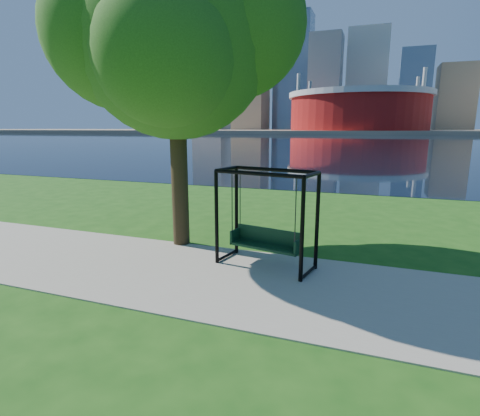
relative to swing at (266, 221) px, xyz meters
The scene contains 8 objects.
ground 1.34m from the swing, 120.34° to the right, with size 900.00×900.00×0.00m, color #1E5114.
path 1.61m from the swing, 107.46° to the right, with size 120.00×4.00×0.03m, color #9E937F.
river 101.43m from the swing, 90.19° to the left, with size 900.00×180.00×0.02m, color black.
far_bank 305.42m from the swing, 90.06° to the left, with size 900.00×228.00×2.00m, color #937F60.
stadium 235.01m from the swing, 92.53° to the left, with size 83.00×83.00×32.00m.
skyline 320.73m from the swing, 90.83° to the left, with size 392.00×66.00×96.50m.
swing is the anchor object (origin of this frame).
park_tree 5.54m from the swing, 161.63° to the left, with size 6.71×6.06×8.33m.
Camera 1 is at (2.75, -7.89, 3.36)m, focal length 28.00 mm.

